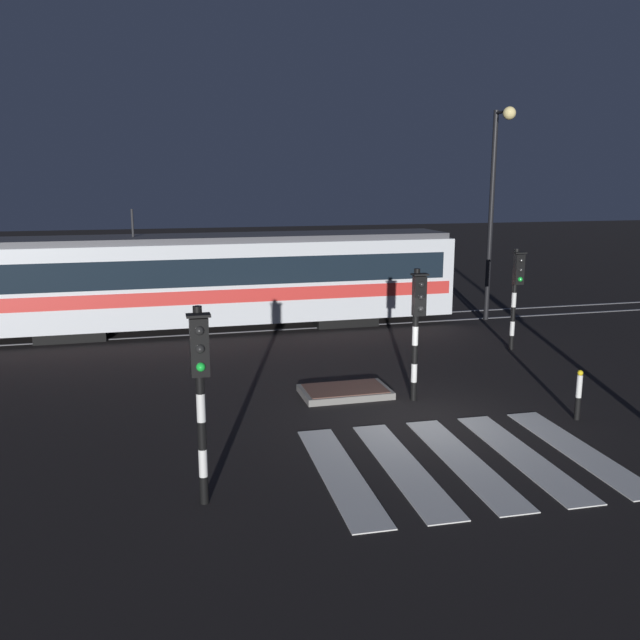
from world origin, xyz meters
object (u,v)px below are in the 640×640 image
traffic_light_corner_far_right (516,284)px  traffic_light_median_centre (417,315)px  street_lamp_trackside_right (496,190)px  bollard_island_edge (579,395)px  tram (212,279)px  traffic_light_corner_near_left (200,377)px

traffic_light_corner_far_right → traffic_light_median_centre: 6.04m
street_lamp_trackside_right → bollard_island_edge: bearing=-108.0°
tram → traffic_light_median_centre: bearing=-67.2°
street_lamp_trackside_right → bollard_island_edge: street_lamp_trackside_right is taller
traffic_light_corner_near_left → bollard_island_edge: traffic_light_corner_near_left is taller
bollard_island_edge → traffic_light_corner_far_right: bearing=72.7°
traffic_light_corner_far_right → traffic_light_corner_near_left: (-9.96, -7.74, 0.10)m
traffic_light_corner_near_left → street_lamp_trackside_right: (11.40, 11.90, 2.60)m
bollard_island_edge → traffic_light_corner_near_left: bearing=-166.4°
tram → bollard_island_edge: 12.96m
traffic_light_median_centre → traffic_light_corner_far_right: bearing=38.4°
traffic_light_corner_far_right → bollard_island_edge: bearing=-107.3°
street_lamp_trackside_right → traffic_light_corner_far_right: bearing=-109.1°
traffic_light_corner_far_right → tram: size_ratio=0.18×
street_lamp_trackside_right → traffic_light_corner_near_left: bearing=-133.8°
tram → traffic_light_corner_near_left: bearing=-96.3°
street_lamp_trackside_right → traffic_light_median_centre: bearing=-127.9°
traffic_light_corner_far_right → tram: (-8.52, 5.24, -0.28)m
traffic_light_median_centre → street_lamp_trackside_right: size_ratio=0.42×
traffic_light_corner_near_left → traffic_light_median_centre: size_ratio=1.03×
traffic_light_corner_far_right → bollard_island_edge: 6.23m
traffic_light_corner_far_right → bollard_island_edge: (-1.80, -5.78, -1.48)m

